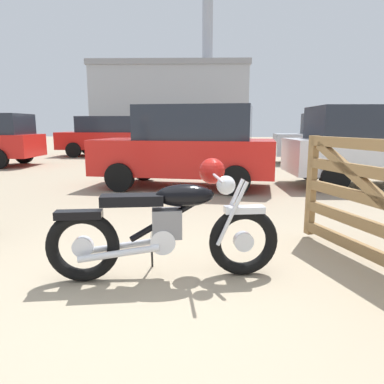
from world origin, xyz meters
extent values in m
plane|color=gray|center=(0.00, 0.00, 0.00)|extent=(80.00, 80.00, 0.00)
torus|color=black|center=(0.77, 0.46, 0.32)|extent=(0.65, 0.23, 0.64)
cylinder|color=silver|center=(0.77, 0.46, 0.32)|extent=(0.19, 0.11, 0.18)
torus|color=black|center=(-0.64, 0.19, 0.32)|extent=(0.65, 0.23, 0.64)
cylinder|color=silver|center=(-0.64, 0.19, 0.32)|extent=(0.19, 0.11, 0.18)
cube|color=silver|center=(0.77, 0.46, 0.62)|extent=(0.38, 0.19, 0.06)
cube|color=black|center=(-0.66, 0.19, 0.61)|extent=(0.42, 0.20, 0.07)
cylinder|color=silver|center=(0.63, 0.51, 0.60)|extent=(0.29, 0.09, 0.58)
cylinder|color=silver|center=(0.66, 0.36, 0.60)|extent=(0.29, 0.09, 0.58)
sphere|color=silver|center=(0.60, 0.43, 0.85)|extent=(0.17, 0.17, 0.17)
cylinder|color=silver|center=(0.52, 0.41, 0.92)|extent=(0.14, 0.61, 0.03)
sphere|color=#B21914|center=(0.47, 0.71, 0.94)|extent=(0.25, 0.25, 0.25)
cylinder|color=black|center=(0.13, 0.34, 0.58)|extent=(0.75, 0.20, 0.47)
ellipsoid|color=black|center=(0.24, 0.36, 0.76)|extent=(0.55, 0.31, 0.20)
cube|color=black|center=(-0.21, 0.27, 0.73)|extent=(0.57, 0.30, 0.09)
cube|color=slate|center=(0.08, 0.33, 0.51)|extent=(0.29, 0.23, 0.26)
cylinder|color=silver|center=(0.04, 0.32, 0.36)|extent=(0.25, 0.24, 0.22)
cylinder|color=silver|center=(-0.35, 0.35, 0.28)|extent=(0.70, 0.19, 0.14)
cylinder|color=silver|center=(-0.31, 0.15, 0.28)|extent=(0.70, 0.19, 0.14)
cylinder|color=black|center=(-0.09, 0.47, 0.16)|extent=(0.06, 0.24, 0.33)
cube|color=olive|center=(1.64, 1.67, 0.65)|extent=(0.11, 0.12, 1.20)
cylinder|color=black|center=(-6.61, 9.84, 0.32)|extent=(0.65, 0.25, 0.64)
cylinder|color=black|center=(-1.57, 4.55, 0.30)|extent=(0.62, 0.25, 0.60)
cylinder|color=black|center=(-1.41, 6.19, 0.30)|extent=(0.62, 0.25, 0.60)
cylinder|color=black|center=(0.82, 4.32, 0.30)|extent=(0.62, 0.25, 0.60)
cylinder|color=black|center=(0.98, 5.95, 0.30)|extent=(0.62, 0.25, 0.60)
cube|color=red|center=(-0.29, 5.25, 0.68)|extent=(4.04, 2.02, 0.76)
cube|color=#232833|center=(-0.05, 5.23, 1.42)|extent=(2.54, 1.75, 0.72)
cylinder|color=black|center=(2.75, 6.50, 0.30)|extent=(0.61, 0.23, 0.60)
cylinder|color=black|center=(2.87, 4.86, 0.30)|extent=(0.61, 0.23, 0.60)
cube|color=silver|center=(4.01, 5.77, 0.68)|extent=(4.01, 1.91, 0.76)
cube|color=#232833|center=(3.76, 5.75, 1.42)|extent=(2.50, 1.69, 0.72)
cylinder|color=black|center=(-5.79, 12.28, 0.32)|extent=(0.64, 0.23, 0.64)
cylinder|color=black|center=(-5.83, 14.04, 0.32)|extent=(0.64, 0.23, 0.64)
cylinder|color=black|center=(-2.79, 12.36, 0.32)|extent=(0.64, 0.23, 0.64)
cylinder|color=black|center=(-2.83, 14.12, 0.32)|extent=(0.64, 0.23, 0.64)
cube|color=red|center=(-4.31, 13.20, 0.69)|extent=(4.74, 1.88, 0.74)
cube|color=#232833|center=(-4.01, 13.21, 1.40)|extent=(3.54, 1.69, 0.68)
cylinder|color=black|center=(3.14, 9.84, 0.30)|extent=(0.61, 0.21, 0.60)
cylinder|color=black|center=(3.20, 11.47, 0.30)|extent=(0.61, 0.21, 0.60)
cylinder|color=black|center=(5.54, 9.75, 0.30)|extent=(0.61, 0.21, 0.60)
cylinder|color=black|center=(5.59, 11.39, 0.30)|extent=(0.61, 0.21, 0.60)
cube|color=#ADB2BC|center=(4.37, 10.61, 0.68)|extent=(3.95, 1.77, 0.76)
cube|color=#232833|center=(4.62, 10.61, 1.42)|extent=(2.45, 1.60, 0.72)
cube|color=#9EA0A8|center=(-4.83, 36.98, 3.31)|extent=(15.18, 14.27, 6.62)
cube|color=gray|center=(-4.83, 36.98, 6.87)|extent=(15.50, 14.59, 0.50)
cylinder|color=#9EA0A8|center=(-1.25, 37.20, 10.46)|extent=(1.10, 1.10, 7.69)
camera|label=1|loc=(0.57, -2.77, 1.37)|focal=34.05mm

